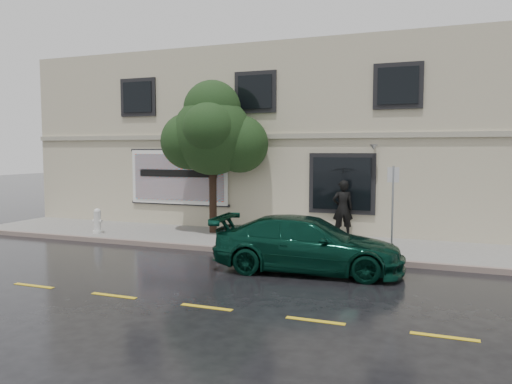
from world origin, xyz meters
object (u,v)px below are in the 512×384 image
(fire_hydrant, at_px, (97,221))
(pedestrian, at_px, (343,209))
(street_tree, at_px, (212,136))
(car, at_px, (308,244))

(fire_hydrant, bearing_deg, pedestrian, -9.48)
(street_tree, distance_m, fire_hydrant, 5.10)
(pedestrian, xyz_separation_m, street_tree, (-4.52, -0.72, 2.48))
(pedestrian, distance_m, fire_hydrant, 8.65)
(pedestrian, distance_m, street_tree, 5.21)
(car, relative_size, street_tree, 0.99)
(street_tree, height_order, fire_hydrant, street_tree)
(street_tree, bearing_deg, fire_hydrant, -157.33)
(car, relative_size, fire_hydrant, 5.45)
(pedestrian, height_order, fire_hydrant, pedestrian)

